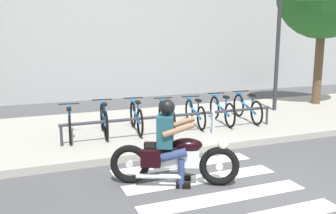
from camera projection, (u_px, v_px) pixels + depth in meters
name	position (u px, v px, depth m)	size (l,w,h in m)	color
ground_plane	(248.00, 193.00, 5.99)	(48.00, 48.00, 0.00)	#4C4C4F
sidewalk	(157.00, 127.00, 9.89)	(24.00, 4.40, 0.15)	#A8A399
crosswalk_stripe_2	(225.00, 197.00, 5.83)	(2.80, 0.40, 0.01)	white
crosswalk_stripe_3	(201.00, 179.00, 6.56)	(2.80, 0.40, 0.01)	white
crosswalk_stripe_4	(183.00, 164.00, 7.29)	(2.80, 0.40, 0.01)	white
motorcycle	(175.00, 158.00, 6.26)	(2.01, 1.07, 1.26)	black
rider	(170.00, 136.00, 6.19)	(0.76, 0.70, 1.46)	#1E4C59
bicycle_0	(70.00, 123.00, 8.50)	(0.48, 1.57, 0.75)	black
bicycle_1	(104.00, 120.00, 8.78)	(0.48, 1.61, 0.80)	black
bicycle_2	(136.00, 117.00, 9.07)	(0.48, 1.63, 0.79)	black
bicycle_3	(167.00, 115.00, 9.36)	(0.48, 1.57, 0.74)	black
bicycle_4	(195.00, 113.00, 9.64)	(0.48, 1.56, 0.73)	black
bicycle_5	(222.00, 110.00, 9.92)	(0.48, 1.67, 0.77)	black
bicycle_6	(247.00, 108.00, 10.21)	(0.48, 1.71, 0.78)	black
bike_rack	(175.00, 117.00, 8.84)	(5.32, 0.07, 0.49)	#333338
street_lamp	(279.00, 25.00, 11.20)	(0.28, 0.28, 4.56)	#2D2D33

